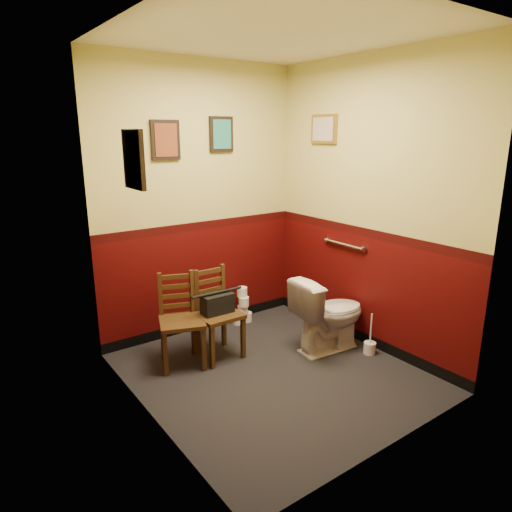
# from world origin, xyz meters

# --- Properties ---
(floor) EXTENTS (2.20, 2.40, 0.00)m
(floor) POSITION_xyz_m (0.00, 0.00, 0.00)
(floor) COLOR black
(floor) RESTS_ON ground
(ceiling) EXTENTS (2.20, 2.40, 0.00)m
(ceiling) POSITION_xyz_m (0.00, 0.00, 2.70)
(ceiling) COLOR silver
(ceiling) RESTS_ON ground
(wall_back) EXTENTS (2.20, 0.00, 2.70)m
(wall_back) POSITION_xyz_m (0.00, 1.20, 1.35)
(wall_back) COLOR #3D0606
(wall_back) RESTS_ON ground
(wall_front) EXTENTS (2.20, 0.00, 2.70)m
(wall_front) POSITION_xyz_m (0.00, -1.20, 1.35)
(wall_front) COLOR #3D0606
(wall_front) RESTS_ON ground
(wall_left) EXTENTS (0.00, 2.40, 2.70)m
(wall_left) POSITION_xyz_m (-1.10, 0.00, 1.35)
(wall_left) COLOR #3D0606
(wall_left) RESTS_ON ground
(wall_right) EXTENTS (0.00, 2.40, 2.70)m
(wall_right) POSITION_xyz_m (1.10, 0.00, 1.35)
(wall_right) COLOR #3D0606
(wall_right) RESTS_ON ground
(grab_bar) EXTENTS (0.05, 0.56, 0.06)m
(grab_bar) POSITION_xyz_m (1.07, 0.25, 0.95)
(grab_bar) COLOR silver
(grab_bar) RESTS_ON wall_right
(framed_print_back_a) EXTENTS (0.28, 0.04, 0.36)m
(framed_print_back_a) POSITION_xyz_m (-0.35, 1.18, 1.95)
(framed_print_back_a) COLOR black
(framed_print_back_a) RESTS_ON wall_back
(framed_print_back_b) EXTENTS (0.26, 0.04, 0.34)m
(framed_print_back_b) POSITION_xyz_m (0.25, 1.18, 2.00)
(framed_print_back_b) COLOR black
(framed_print_back_b) RESTS_ON wall_back
(framed_print_left) EXTENTS (0.04, 0.30, 0.38)m
(framed_print_left) POSITION_xyz_m (-1.08, 0.10, 1.85)
(framed_print_left) COLOR black
(framed_print_left) RESTS_ON wall_left
(framed_print_right) EXTENTS (0.04, 0.34, 0.28)m
(framed_print_right) POSITION_xyz_m (1.08, 0.60, 2.05)
(framed_print_right) COLOR olive
(framed_print_right) RESTS_ON wall_right
(toilet) EXTENTS (0.76, 0.48, 0.71)m
(toilet) POSITION_xyz_m (0.72, 0.06, 0.36)
(toilet) COLOR white
(toilet) RESTS_ON floor
(toilet_brush) EXTENTS (0.11, 0.11, 0.40)m
(toilet_brush) POSITION_xyz_m (0.96, -0.24, 0.07)
(toilet_brush) COLOR silver
(toilet_brush) RESTS_ON floor
(chair_left) EXTENTS (0.49, 0.49, 0.82)m
(chair_left) POSITION_xyz_m (-0.54, 0.64, 0.41)
(chair_left) COLOR #462E15
(chair_left) RESTS_ON floor
(chair_right) EXTENTS (0.39, 0.39, 0.83)m
(chair_right) POSITION_xyz_m (-0.21, 0.59, 0.41)
(chair_right) COLOR #462E15
(chair_right) RESTS_ON floor
(handbag) EXTENTS (0.29, 0.15, 0.21)m
(handbag) POSITION_xyz_m (-0.21, 0.55, 0.52)
(handbag) COLOR black
(handbag) RESTS_ON chair_right
(tp_stack) EXTENTS (0.23, 0.14, 0.41)m
(tp_stack) POSITION_xyz_m (0.40, 1.05, 0.17)
(tp_stack) COLOR silver
(tp_stack) RESTS_ON floor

